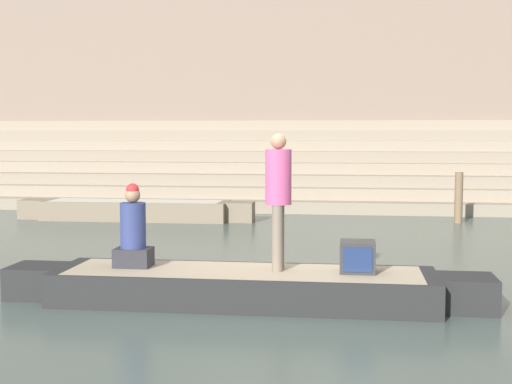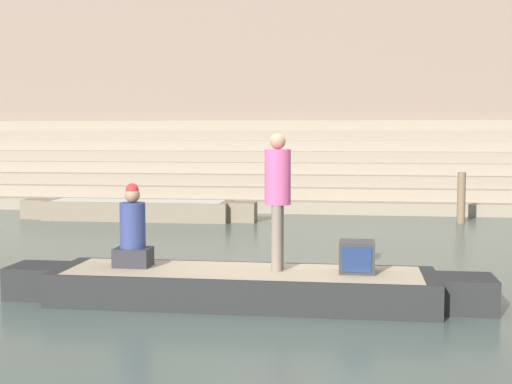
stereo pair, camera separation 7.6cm
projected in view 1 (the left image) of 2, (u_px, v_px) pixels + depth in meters
name	position (u px, v px, depth m)	size (l,w,h in m)	color
ground_plane	(289.00, 288.00, 9.95)	(120.00, 120.00, 0.00)	#47544C
ghat_steps	(323.00, 174.00, 21.88)	(36.00, 4.84, 2.56)	gray
back_wall	(326.00, 75.00, 23.89)	(34.20, 1.28, 8.26)	#7F6B5B
rowboat_main	(243.00, 286.00, 9.03)	(6.19, 1.37, 0.42)	black
person_standing	(278.00, 191.00, 8.99)	(0.33, 0.33, 1.73)	#756656
person_rowing	(133.00, 233.00, 9.25)	(0.46, 0.37, 1.09)	#28282D
tv_set	(358.00, 257.00, 8.91)	(0.44, 0.47, 0.39)	#2D2D2D
moored_boat_shore	(135.00, 210.00, 17.69)	(5.94, 1.08, 0.48)	#756651
mooring_post	(459.00, 198.00, 17.05)	(0.19, 0.19, 1.22)	brown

